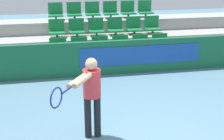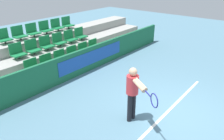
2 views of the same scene
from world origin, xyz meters
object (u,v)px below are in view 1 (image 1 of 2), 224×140
stadium_chair_16 (128,10)px  tennis_player (90,91)px  stadium_chair_5 (160,44)px  stadium_chair_6 (57,30)px  stadium_chair_8 (96,28)px  stadium_chair_12 (56,12)px  stadium_chair_2 (100,47)px  stadium_chair_10 (134,26)px  stadium_chair_3 (121,46)px  stadium_chair_15 (110,11)px  stadium_chair_7 (77,29)px  stadium_chair_14 (92,11)px  stadium_chair_9 (115,27)px  stadium_chair_11 (152,26)px  stadium_chair_4 (141,45)px  stadium_chair_17 (145,10)px  stadium_chair_13 (74,12)px  stadium_chair_1 (80,48)px  stadium_chair_0 (58,49)px

stadium_chair_16 → tennis_player: (-2.06, -5.79, -0.48)m
stadium_chair_5 → stadium_chair_6: (-3.20, 0.90, 0.40)m
stadium_chair_8 → stadium_chair_12: stadium_chair_12 is taller
stadium_chair_2 → stadium_chair_16: size_ratio=1.00×
stadium_chair_6 → stadium_chair_10: size_ratio=1.00×
stadium_chair_3 → stadium_chair_15: (0.00, 1.79, 0.81)m
stadium_chair_7 → stadium_chair_15: size_ratio=1.00×
stadium_chair_5 → stadium_chair_15: bearing=125.5°
stadium_chair_12 → stadium_chair_15: (1.92, 0.00, 0.00)m
stadium_chair_16 → stadium_chair_14: bearing=180.0°
stadium_chair_14 → stadium_chair_15: same height
stadium_chair_9 → stadium_chair_11: 1.28m
stadium_chair_11 → stadium_chair_3: bearing=-145.0°
stadium_chair_4 → stadium_chair_8: 1.61m
stadium_chair_2 → stadium_chair_3: (0.64, 0.00, 0.00)m
stadium_chair_14 → stadium_chair_11: bearing=-25.0°
stadium_chair_2 → stadium_chair_17: (1.92, 1.79, 0.81)m
stadium_chair_7 → stadium_chair_16: stadium_chair_16 is taller
stadium_chair_4 → stadium_chair_14: 2.35m
stadium_chair_3 → stadium_chair_13: bearing=125.5°
stadium_chair_8 → stadium_chair_12: size_ratio=1.00×
stadium_chair_15 → stadium_chair_8: bearing=-125.5°
stadium_chair_2 → stadium_chair_9: 1.17m
stadium_chair_7 → stadium_chair_16: bearing=25.0°
stadium_chair_11 → stadium_chair_16: bearing=125.5°
stadium_chair_1 → stadium_chair_13: bearing=90.0°
stadium_chair_10 → stadium_chair_3: bearing=-125.5°
stadium_chair_9 → stadium_chair_12: size_ratio=1.00×
stadium_chair_11 → stadium_chair_13: bearing=160.7°
stadium_chair_16 → stadium_chair_9: bearing=-125.5°
stadium_chair_5 → stadium_chair_13: size_ratio=1.00×
stadium_chair_0 → stadium_chair_11: (3.20, 0.90, 0.40)m
stadium_chair_0 → stadium_chair_14: 2.35m
stadium_chair_2 → stadium_chair_12: bearing=125.5°
stadium_chair_0 → stadium_chair_16: bearing=35.0°
tennis_player → stadium_chair_8: bearing=113.9°
stadium_chair_7 → stadium_chair_8: size_ratio=1.00×
stadium_chair_15 → tennis_player: (-1.42, -5.79, -0.48)m
stadium_chair_10 → stadium_chair_14: size_ratio=1.00×
stadium_chair_0 → stadium_chair_11: size_ratio=1.00×
stadium_chair_15 → stadium_chair_3: bearing=-90.0°
stadium_chair_5 → stadium_chair_8: (-1.92, 0.90, 0.40)m
stadium_chair_14 → stadium_chair_17: (1.92, 0.00, 0.00)m
stadium_chair_14 → stadium_chair_16: (1.28, 0.00, 0.00)m
stadium_chair_5 → stadium_chair_17: 1.97m
stadium_chair_11 → stadium_chair_13: 2.74m
stadium_chair_8 → stadium_chair_11: same height
stadium_chair_12 → stadium_chair_14: bearing=0.0°
stadium_chair_10 → stadium_chair_12: bearing=160.7°
stadium_chair_2 → tennis_player: tennis_player is taller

